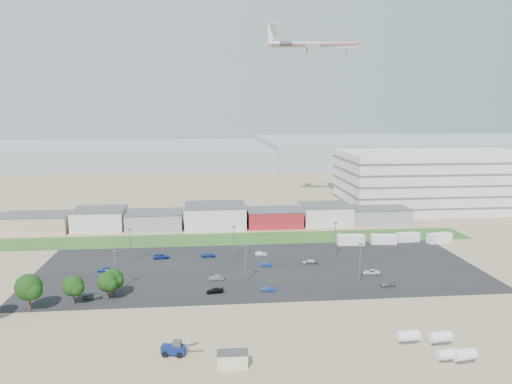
{
  "coord_description": "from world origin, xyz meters",
  "views": [
    {
      "loc": [
        -8.97,
        -110.78,
        43.14
      ],
      "look_at": [
        4.37,
        22.0,
        20.91
      ],
      "focal_mm": 35.0,
      "sensor_mm": 36.0,
      "label": 1
    }
  ],
  "objects": [
    {
      "name": "parked_car_2",
      "position": [
        35.04,
        2.7,
        0.61
      ],
      "size": [
        3.58,
        1.45,
        1.22
      ],
      "primitive_type": "imported",
      "rotation": [
        0.0,
        0.0,
        -1.57
      ],
      "color": "#595B5E",
      "rests_on": "ground"
    },
    {
      "name": "lightpole_front_m",
      "position": [
        0.38,
        9.45,
        4.71
      ],
      "size": [
        1.11,
        0.46,
        9.42
      ],
      "primitive_type": null,
      "color": "slate",
      "rests_on": "ground"
    },
    {
      "name": "parked_car_6",
      "position": [
        -8.8,
        31.96,
        0.62
      ],
      "size": [
        4.3,
        1.76,
        1.25
      ],
      "primitive_type": "imported",
      "rotation": [
        0.0,
        0.0,
        1.57
      ],
      "color": "navy",
      "rests_on": "ground"
    },
    {
      "name": "lightpole_front_l",
      "position": [
        -30.97,
        6.05,
        5.03
      ],
      "size": [
        1.18,
        0.49,
        10.06
      ],
      "primitive_type": null,
      "color": "slate",
      "rests_on": "ground"
    },
    {
      "name": "parked_car_10",
      "position": [
        -35.62,
        1.7,
        0.6
      ],
      "size": [
        4.19,
        1.76,
        1.21
      ],
      "primitive_type": "imported",
      "rotation": [
        0.0,
        0.0,
        1.59
      ],
      "color": "#595B5E",
      "rests_on": "ground"
    },
    {
      "name": "storage_tank_ne",
      "position": [
        33.88,
        -27.58,
        1.24
      ],
      "size": [
        4.33,
        2.5,
        2.48
      ],
      "primitive_type": null,
      "rotation": [
        0.0,
        0.0,
        0.11
      ],
      "color": "silver",
      "rests_on": "ground"
    },
    {
      "name": "parked_car_12",
      "position": [
        19.53,
        22.83,
        0.62
      ],
      "size": [
        4.5,
        2.3,
        1.25
      ],
      "primitive_type": "imported",
      "rotation": [
        0.0,
        0.0,
        -1.7
      ],
      "color": "#A5A5AA",
      "rests_on": "ground"
    },
    {
      "name": "telehandler",
      "position": [
        -15.33,
        -27.25,
        1.38
      ],
      "size": [
        6.95,
        3.48,
        2.77
      ],
      "primitive_type": null,
      "rotation": [
        0.0,
        0.0,
        -0.2
      ],
      "color": "#0A1856",
      "rests_on": "ground"
    },
    {
      "name": "parked_car_4",
      "position": [
        -6.83,
        11.42,
        0.63
      ],
      "size": [
        3.97,
        1.78,
        1.27
      ],
      "primitive_type": "imported",
      "rotation": [
        0.0,
        0.0,
        -1.69
      ],
      "color": "#595B5E",
      "rests_on": "ground"
    },
    {
      "name": "storage_tank_nw",
      "position": [
        28.13,
        -26.52,
        1.24
      ],
      "size": [
        4.22,
        2.25,
        2.48
      ],
      "primitive_type": null,
      "rotation": [
        0.0,
        0.0,
        0.05
      ],
      "color": "silver",
      "rests_on": "ground"
    },
    {
      "name": "parking_garage",
      "position": [
        90.0,
        95.0,
        12.5
      ],
      "size": [
        80.0,
        40.0,
        25.0
      ],
      "primitive_type": "cube",
      "color": "silver",
      "rests_on": "ground"
    },
    {
      "name": "portable_shed",
      "position": [
        -5.08,
        -32.27,
        1.33
      ],
      "size": [
        5.35,
        2.9,
        2.66
      ],
      "primitive_type": null,
      "rotation": [
        0.0,
        0.0,
        -0.03
      ],
      "color": "beige",
      "rests_on": "ground"
    },
    {
      "name": "parked_car_3",
      "position": [
        -7.43,
        2.5,
        0.59
      ],
      "size": [
        4.21,
        2.15,
        1.17
      ],
      "primitive_type": "imported",
      "rotation": [
        0.0,
        0.0,
        -1.44
      ],
      "color": "black",
      "rests_on": "ground"
    },
    {
      "name": "storage_tank_sw",
      "position": [
        32.15,
        -33.86,
        1.12
      ],
      "size": [
        3.92,
        2.29,
        2.24
      ],
      "primitive_type": null,
      "rotation": [
        0.0,
        0.0,
        0.12
      ],
      "color": "silver",
      "rests_on": "ground"
    },
    {
      "name": "parked_car_11",
      "position": [
        6.91,
        32.0,
        0.58
      ],
      "size": [
        3.58,
        1.46,
        1.15
      ],
      "primitive_type": "imported",
      "rotation": [
        0.0,
        0.0,
        1.5
      ],
      "color": "silver",
      "rests_on": "ground"
    },
    {
      "name": "airliner",
      "position": [
        36.98,
        102.6,
        70.0
      ],
      "size": [
        46.45,
        34.09,
        12.88
      ],
      "primitive_type": null,
      "rotation": [
        0.0,
        0.0,
        -0.1
      ],
      "color": "silver"
    },
    {
      "name": "parked_car_9",
      "position": [
        -22.47,
        31.87,
        0.65
      ],
      "size": [
        4.88,
        2.61,
        1.3
      ],
      "primitive_type": "imported",
      "rotation": [
        0.0,
        0.0,
        1.67
      ],
      "color": "navy",
      "rests_on": "ground"
    },
    {
      "name": "box_trailer_d",
      "position": [
        66.52,
        40.61,
        1.55
      ],
      "size": [
        8.63,
        4.39,
        3.1
      ],
      "primitive_type": null,
      "rotation": [
        0.0,
        0.0,
        0.23
      ],
      "color": "silver",
      "rests_on": "ground"
    },
    {
      "name": "lightpole_back_r",
      "position": [
        28.37,
        28.43,
        5.17
      ],
      "size": [
        1.22,
        0.51,
        10.35
      ],
      "primitive_type": null,
      "color": "slate",
      "rests_on": "ground"
    },
    {
      "name": "tree_right",
      "position": [
        -31.92,
        0.99,
        3.65
      ],
      "size": [
        4.87,
        4.87,
        7.3
      ],
      "primitive_type": null,
      "color": "black",
      "rests_on": "ground"
    },
    {
      "name": "box_trailer_b",
      "position": [
        47.79,
        40.87,
        1.53
      ],
      "size": [
        8.39,
        3.55,
        3.05
      ],
      "primitive_type": null,
      "rotation": [
        0.0,
        0.0,
        -0.13
      ],
      "color": "silver",
      "rests_on": "ground"
    },
    {
      "name": "parked_car_0",
      "position": [
        33.9,
        11.9,
        0.65
      ],
      "size": [
        4.78,
        2.42,
        1.3
      ],
      "primitive_type": "imported",
      "rotation": [
        0.0,
        0.0,
        -1.63
      ],
      "color": "silver",
      "rests_on": "ground"
    },
    {
      "name": "storage_tank_se",
      "position": [
        34.94,
        -34.42,
        1.18
      ],
      "size": [
        4.2,
        2.58,
        2.36
      ],
      "primitive_type": null,
      "rotation": [
        0.0,
        0.0,
        0.16
      ],
      "color": "silver",
      "rests_on": "ground"
    },
    {
      "name": "hills_backdrop",
      "position": [
        40.0,
        315.0,
        4.5
      ],
      "size": [
        700.0,
        200.0,
        9.0
      ],
      "primitive_type": null,
      "color": "gray",
      "rests_on": "ground"
    },
    {
      "name": "grass_strip",
      "position": [
        0.0,
        52.0,
        0.01
      ],
      "size": [
        160.0,
        16.0,
        0.02
      ],
      "primitive_type": "cube",
      "color": "#25481B",
      "rests_on": "ground"
    },
    {
      "name": "tree_left",
      "position": [
        -47.56,
        -3.79,
        4.6
      ],
      "size": [
        6.13,
        6.13,
        9.2
      ],
      "primitive_type": null,
      "color": "black",
      "rests_on": "ground"
    },
    {
      "name": "tree_mid",
      "position": [
        -38.96,
        -1.22,
        3.8
      ],
      "size": [
        5.06,
        5.06,
        7.6
      ],
      "primitive_type": null,
      "color": "black",
      "rests_on": "ground"
    },
    {
      "name": "parked_car_7",
      "position": [
        6.98,
        21.35,
        0.55
      ],
      "size": [
        3.44,
        1.42,
        1.11
      ],
      "primitive_type": "imported",
      "rotation": [
        0.0,
        0.0,
        -1.64
      ],
      "color": "navy",
      "rests_on": "ground"
    },
    {
      "name": "lightpole_back_m",
      "position": [
        -1.28,
        30.55,
        4.75
      ],
      "size": [
        1.12,
        0.47,
        9.51
      ],
      "primitive_type": null,
      "color": "slate",
      "rests_on": "ground"
    },
    {
      "name": "parking_lot",
      "position": [
        5.0,
        20.0,
        0.01
      ],
      "size": [
        120.0,
        50.0,
        0.01
      ],
      "primitive_type": "cube",
      "color": "black",
      "rests_on": "ground"
    },
    {
      "name": "building_row",
      "position": [
        -17.0,
        71.0,
        4.0
      ],
      "size": [
        170.0,
        20.0,
        8.0
      ],
      "primitive_type": null,
      "color": "silver",
      "rests_on": "ground"
    },
    {
      "name": "box_trailer_c",
      "position": [
        56.8,
        42.88,
        1.44
      ],
      "size": [
        7.89,
        3.24,
        2.88
      ],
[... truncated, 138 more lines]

